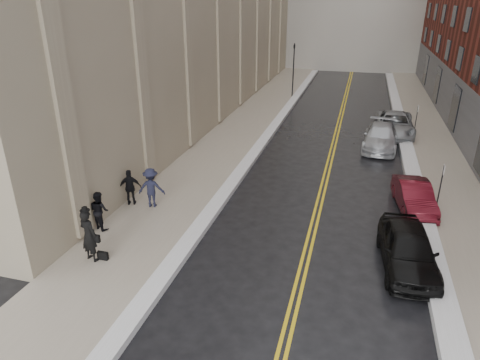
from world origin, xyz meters
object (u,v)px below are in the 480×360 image
Objects in this scene: car_black at (408,249)px; car_silver_far at (394,124)px; car_silver_near at (381,137)px; pedestrian_a at (99,210)px; car_maroon at (414,196)px; pedestrian_c at (130,187)px; pedestrian_main at (89,235)px; pedestrian_b at (151,188)px.

car_black is 17.28m from car_silver_far.
pedestrian_a is at bearing -124.48° from car_silver_near.
car_black is 1.15× the size of car_maroon.
car_maroon is at bearing 173.57° from pedestrian_c.
car_silver_far is 3.39× the size of pedestrian_a.
pedestrian_main reaches higher than car_black.
car_silver_far is 2.78× the size of pedestrian_main.
pedestrian_b is (-11.18, 1.78, 0.32)m from car_black.
pedestrian_main is at bearing -118.40° from car_silver_near.
pedestrian_a is 0.97× the size of pedestrian_c.
car_silver_near is at bearing -143.45° from pedestrian_b.
pedestrian_main is at bearing 79.41° from pedestrian_c.
pedestrian_a is (-12.67, -18.00, 0.20)m from car_silver_far.
pedestrian_c is at bearing 167.08° from car_black.
pedestrian_c is at bearing -63.66° from pedestrian_main.
car_maroon is at bearing -88.08° from car_silver_far.
car_silver_far is at bearing 83.69° from car_maroon.
car_silver_near is 3.06× the size of pedestrian_a.
pedestrian_b reaches higher than car_silver_near.
pedestrian_b is at bearing -172.17° from car_maroon.
car_black is at bearing -90.73° from car_silver_far.
pedestrian_b is 1.06m from pedestrian_c.
pedestrian_c is (-1.05, -0.07, -0.08)m from pedestrian_b.
pedestrian_a is 2.43m from pedestrian_c.
pedestrian_c reaches higher than pedestrian_a.
pedestrian_main is (-10.69, -16.89, 0.43)m from car_silver_near.
car_silver_far is (1.00, 3.28, 0.04)m from car_silver_near.
pedestrian_a is at bearing 178.37° from car_black.
car_maroon is at bearing -130.62° from pedestrian_main.
car_maroon is 0.70× the size of car_silver_far.
pedestrian_b is at bearing -76.56° from pedestrian_main.
car_silver_far is 22.01m from pedestrian_a.
pedestrian_main reaches higher than car_silver_far.
pedestrian_a reaches higher than car_silver_far.
pedestrian_c is (-11.56, -12.28, 0.27)m from car_silver_near.
car_black is 11.74m from pedestrian_main.
pedestrian_b reaches higher than car_silver_far.
pedestrian_b is (-10.51, -12.21, 0.35)m from car_silver_near.
car_black is at bearing -105.25° from car_maroon.
pedestrian_b reaches higher than car_black.
pedestrian_a is at bearing 66.30° from pedestrian_c.
car_silver_far is at bearing -104.39° from pedestrian_main.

